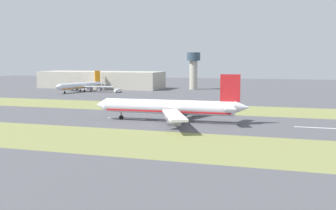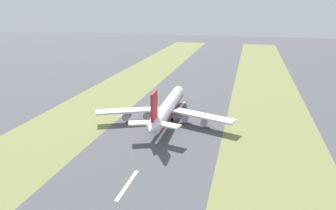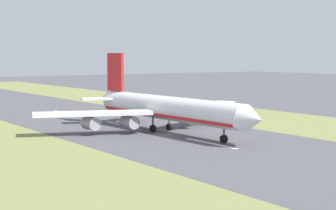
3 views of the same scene
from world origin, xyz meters
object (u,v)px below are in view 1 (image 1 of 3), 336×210
at_px(airplane_main_jet, 172,107).
at_px(airplane_parked_apron, 82,86).
at_px(control_tower, 193,67).
at_px(terminal_building, 101,80).
at_px(service_truck, 118,91).

distance_m(airplane_main_jet, airplane_parked_apron, 174.06).
xyz_separation_m(airplane_main_jet, control_tower, (182.43, 35.14, 14.07)).
distance_m(terminal_building, airplane_parked_apron, 43.73).
relative_size(terminal_building, service_truck, 18.17).
bearing_deg(control_tower, service_truck, 137.04).
bearing_deg(terminal_building, airplane_parked_apron, -174.52).
distance_m(airplane_main_jet, service_truck, 154.71).
distance_m(airplane_main_jet, terminal_building, 210.72).
distance_m(terminal_building, service_truck, 56.72).
height_order(terminal_building, airplane_parked_apron, airplane_parked_apron).
relative_size(airplane_main_jet, terminal_building, 0.59).
xyz_separation_m(airplane_main_jet, terminal_building, (172.65, 120.80, 1.69)).
distance_m(airplane_main_jet, control_tower, 186.32).
relative_size(terminal_building, control_tower, 3.51).
relative_size(airplane_main_jet, control_tower, 2.06).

